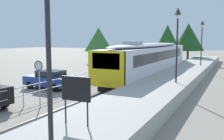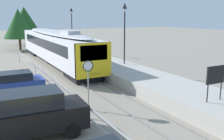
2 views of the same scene
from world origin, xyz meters
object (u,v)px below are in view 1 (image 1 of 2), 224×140
commuter_train (150,57)px  platform_lamp_far_end (202,34)px  platform_notice_board (76,90)px  parked_hatchback_blue (49,79)px  platform_lamp_near_end (47,13)px  speed_limit_sign (39,72)px  platform_lamp_mid_platform (177,31)px

commuter_train → platform_lamp_far_end: size_ratio=3.83×
platform_notice_board → parked_hatchback_blue: (-8.51, 8.81, -1.40)m
parked_hatchback_blue → platform_lamp_far_end: bearing=58.9°
platform_lamp_near_end → speed_limit_sign: platform_lamp_near_end is taller
parked_hatchback_blue → speed_limit_sign: bearing=-56.0°
speed_limit_sign → parked_hatchback_blue: bearing=124.0°
commuter_train → platform_lamp_far_end: bearing=57.9°
commuter_train → platform_lamp_near_end: bearing=-78.7°
platform_lamp_mid_platform → parked_hatchback_blue: bearing=-167.3°
commuter_train → parked_hatchback_blue: size_ratio=5.10×
platform_lamp_far_end → parked_hatchback_blue: platform_lamp_far_end is taller
platform_lamp_near_end → speed_limit_sign: bearing=133.1°
platform_notice_board → speed_limit_sign: size_ratio=0.64×
platform_lamp_mid_platform → platform_lamp_near_end: bearing=-90.0°
platform_lamp_mid_platform → parked_hatchback_blue: size_ratio=1.33×
platform_lamp_mid_platform → platform_lamp_far_end: same height
platform_notice_board → platform_lamp_near_end: bearing=-66.8°
platform_notice_board → platform_lamp_mid_platform: bearing=83.3°
platform_lamp_mid_platform → platform_lamp_far_end: size_ratio=1.00×
parked_hatchback_blue → platform_lamp_near_end: bearing=-50.4°
platform_lamp_far_end → platform_notice_board: platform_lamp_far_end is taller
commuter_train → parked_hatchback_blue: (-5.54, -9.45, -1.36)m
speed_limit_sign → commuter_train: bearing=81.2°
platform_lamp_near_end → parked_hatchback_blue: (-9.80, 11.83, -3.83)m
commuter_train → platform_notice_board: (2.96, -18.26, 0.04)m
platform_lamp_near_end → platform_lamp_far_end: same height
commuter_train → platform_lamp_mid_platform: (4.26, -7.25, 2.47)m
platform_notice_board → speed_limit_sign: 6.50m
commuter_train → speed_limit_sign: (-2.23, -14.36, -0.02)m
platform_lamp_mid_platform → speed_limit_sign: size_ratio=1.91×
platform_lamp_near_end → platform_lamp_mid_platform: same height
commuter_train → parked_hatchback_blue: commuter_train is taller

